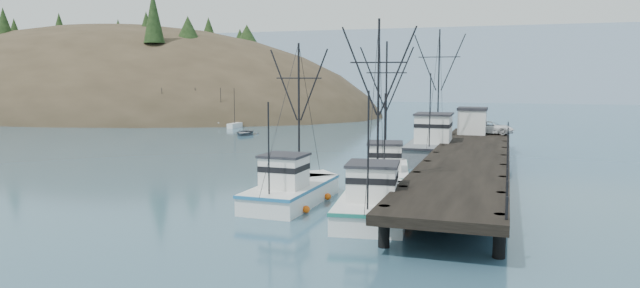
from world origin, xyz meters
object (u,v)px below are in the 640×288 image
at_px(trawler_near, 375,201).
at_px(motorboat, 245,135).
at_px(trawler_mid, 294,190).
at_px(trawler_far, 385,172).
at_px(work_vessel, 435,146).
at_px(pier_shed, 472,120).
at_px(pickup_truck, 491,128).
at_px(pier, 469,157).

relative_size(trawler_near, motorboat, 2.50).
bearing_deg(trawler_mid, trawler_near, -15.23).
xyz_separation_m(trawler_mid, trawler_far, (4.21, 8.33, 0.00)).
distance_m(work_vessel, pier_shed, 6.85).
bearing_deg(trawler_far, trawler_near, -81.42).
relative_size(trawler_mid, pier_shed, 3.28).
relative_size(pickup_truck, motorboat, 1.02).
bearing_deg(motorboat, trawler_far, -59.26).
relative_size(trawler_near, trawler_far, 1.07).
height_order(trawler_near, trawler_far, trawler_near).
distance_m(trawler_mid, work_vessel, 23.33).
relative_size(trawler_mid, trawler_far, 0.95).
distance_m(pier, trawler_near, 14.54).
bearing_deg(motorboat, pickup_truck, -25.50).
bearing_deg(work_vessel, trawler_mid, -105.57).
distance_m(pier_shed, pickup_truck, 2.11).
height_order(trawler_far, pier_shed, trawler_far).
bearing_deg(pickup_truck, trawler_mid, 166.47).
relative_size(pier_shed, motorboat, 0.68).
bearing_deg(motorboat, work_vessel, -39.06).
relative_size(trawler_far, work_vessel, 0.71).
xyz_separation_m(trawler_near, pickup_truck, (5.51, 30.39, 1.84)).
relative_size(pier, trawler_far, 4.00).
height_order(pier, pier_shed, pier_shed).
xyz_separation_m(trawler_far, pickup_truck, (7.01, 20.51, 1.84)).
height_order(trawler_mid, pickup_truck, trawler_mid).
distance_m(trawler_near, trawler_mid, 5.90).
bearing_deg(pier_shed, work_vessel, -118.33).
relative_size(trawler_far, motorboat, 2.34).
distance_m(trawler_mid, motorboat, 43.24).
height_order(trawler_far, motorboat, trawler_far).
bearing_deg(work_vessel, pickup_truck, 52.12).
xyz_separation_m(pier, motorboat, (-31.65, 25.20, -1.69)).
bearing_deg(work_vessel, trawler_near, -91.35).
bearing_deg(work_vessel, motorboat, 151.65).
relative_size(trawler_mid, work_vessel, 0.68).
xyz_separation_m(trawler_mid, pier_shed, (9.34, 28.19, 2.60)).
distance_m(trawler_mid, trawler_far, 9.33).
xyz_separation_m(work_vessel, pier_shed, (3.08, 5.71, 2.19)).
height_order(pickup_truck, motorboat, pickup_truck).
distance_m(trawler_far, pickup_truck, 21.75).
bearing_deg(pickup_truck, pier_shed, 116.81).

